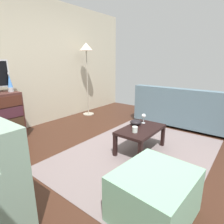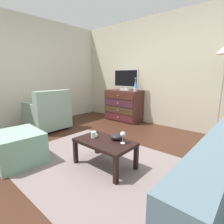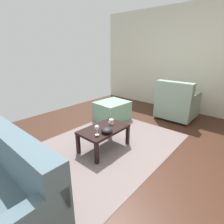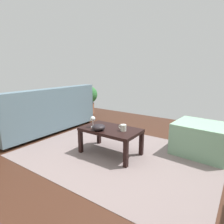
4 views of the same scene
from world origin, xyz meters
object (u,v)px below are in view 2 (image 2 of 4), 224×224
(dresser, at_px, (123,105))
(lava_lamp, at_px, (135,85))
(ottoman, at_px, (18,147))
(wine_glass, at_px, (123,135))
(armchair, at_px, (48,114))
(coffee_table, at_px, (105,144))
(mug, at_px, (94,135))
(bowl_decorative, at_px, (117,136))
(tv, at_px, (126,79))

(dresser, bearing_deg, lava_lamp, -6.22)
(ottoman, bearing_deg, wine_glass, 32.43)
(armchair, bearing_deg, ottoman, -45.01)
(coffee_table, distance_m, armchair, 2.13)
(armchair, bearing_deg, lava_lamp, 55.15)
(lava_lamp, xyz_separation_m, ottoman, (-0.13, -2.79, -0.76))
(mug, distance_m, armchair, 1.94)
(lava_lamp, distance_m, bowl_decorative, 2.24)
(tv, xyz_separation_m, wine_glass, (1.48, -2.05, -0.63))
(dresser, height_order, armchair, armchair)
(dresser, xyz_separation_m, tv, (0.05, 0.02, 0.70))
(wine_glass, distance_m, ottoman, 1.53)
(wine_glass, distance_m, armchair, 2.36)
(dresser, distance_m, ottoman, 2.86)
(tv, relative_size, lava_lamp, 2.30)
(lava_lamp, bearing_deg, mug, -71.31)
(dresser, bearing_deg, mug, -62.57)
(tv, bearing_deg, armchair, -115.51)
(dresser, distance_m, mug, 2.40)
(mug, relative_size, ottoman, 0.16)
(lava_lamp, xyz_separation_m, armchair, (-1.20, -1.72, -0.61))
(mug, distance_m, ottoman, 1.11)
(mug, relative_size, armchair, 0.13)
(coffee_table, bearing_deg, bowl_decorative, 58.45)
(dresser, distance_m, lava_lamp, 0.69)
(mug, bearing_deg, coffee_table, 3.77)
(dresser, bearing_deg, coffee_table, -58.44)
(bowl_decorative, bearing_deg, armchair, 174.68)
(tv, relative_size, bowl_decorative, 4.26)
(tv, xyz_separation_m, ottoman, (0.21, -2.86, -0.90))
(dresser, distance_m, bowl_decorative, 2.41)
(tv, distance_m, mug, 2.50)
(bowl_decorative, distance_m, ottoman, 1.43)
(armchair, bearing_deg, tv, 64.49)
(dresser, bearing_deg, armchair, -114.36)
(dresser, height_order, mug, dresser)
(tv, relative_size, ottoman, 1.08)
(lava_lamp, height_order, coffee_table, lava_lamp)
(lava_lamp, xyz_separation_m, wine_glass, (1.14, -1.99, -0.49))
(dresser, xyz_separation_m, coffee_table, (1.30, -2.12, -0.10))
(bowl_decorative, relative_size, ottoman, 0.25)
(coffee_table, xyz_separation_m, ottoman, (-1.03, -0.72, -0.10))
(wine_glass, height_order, armchair, armchair)
(lava_lamp, height_order, mug, lava_lamp)
(ottoman, bearing_deg, coffee_table, 34.86)
(armchair, bearing_deg, coffee_table, -9.45)
(mug, bearing_deg, dresser, 117.43)
(wine_glass, bearing_deg, lava_lamp, 119.81)
(dresser, bearing_deg, ottoman, -84.60)
(armchair, xyz_separation_m, ottoman, (1.07, -1.07, -0.15))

